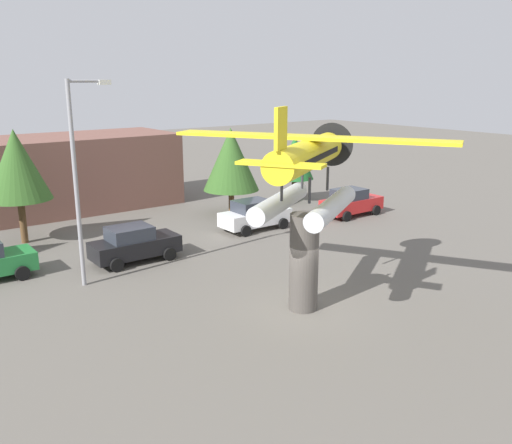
% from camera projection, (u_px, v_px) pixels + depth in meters
% --- Properties ---
extents(ground_plane, '(140.00, 140.00, 0.00)m').
position_uv_depth(ground_plane, '(303.00, 308.00, 21.10)').
color(ground_plane, '#605B54').
extents(display_pedestal, '(1.10, 1.10, 3.74)m').
position_uv_depth(display_pedestal, '(304.00, 262.00, 20.62)').
color(display_pedestal, '#4C4742').
rests_on(display_pedestal, ground).
extents(floatplane_monument, '(7.02, 9.46, 4.00)m').
position_uv_depth(floatplane_monument, '(307.00, 168.00, 19.83)').
color(floatplane_monument, silver).
rests_on(floatplane_monument, display_pedestal).
extents(car_mid_black, '(4.20, 2.02, 1.76)m').
position_uv_depth(car_mid_black, '(134.00, 244.00, 26.28)').
color(car_mid_black, black).
rests_on(car_mid_black, ground).
extents(car_far_white, '(4.20, 2.02, 1.76)m').
position_uv_depth(car_far_white, '(255.00, 215.00, 31.85)').
color(car_far_white, white).
rests_on(car_far_white, ground).
extents(car_distant_red, '(4.20, 2.02, 1.76)m').
position_uv_depth(car_distant_red, '(351.00, 202.00, 35.07)').
color(car_distant_red, red).
rests_on(car_distant_red, ground).
extents(streetlight_primary, '(1.84, 0.28, 8.56)m').
position_uv_depth(streetlight_primary, '(79.00, 171.00, 22.33)').
color(streetlight_primary, gray).
rests_on(streetlight_primary, ground).
extents(storefront_building, '(12.48, 6.34, 4.87)m').
position_uv_depth(storefront_building, '(79.00, 172.00, 37.09)').
color(storefront_building, brown).
rests_on(storefront_building, ground).
extents(tree_east, '(3.33, 3.33, 6.06)m').
position_uv_depth(tree_east, '(17.00, 165.00, 28.44)').
color(tree_east, brown).
rests_on(tree_east, ground).
extents(tree_center_back, '(3.56, 3.56, 5.57)m').
position_uv_depth(tree_center_back, '(231.00, 159.00, 34.74)').
color(tree_center_back, brown).
rests_on(tree_center_back, ground).
extents(tree_far_east, '(2.72, 2.72, 4.66)m').
position_uv_depth(tree_far_east, '(295.00, 158.00, 38.64)').
color(tree_far_east, brown).
rests_on(tree_far_east, ground).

